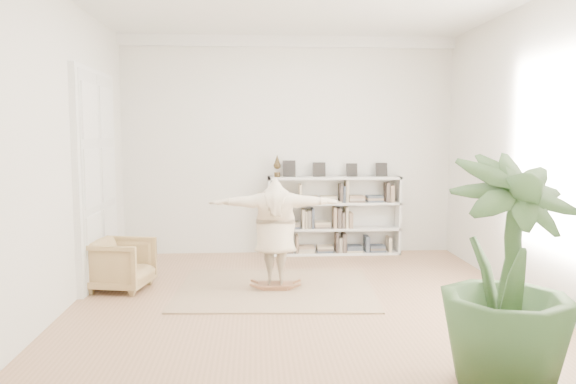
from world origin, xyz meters
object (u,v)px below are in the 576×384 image
object	(u,v)px
bookshelf	(334,216)
person	(275,229)
houseplant	(507,273)
armchair	(122,264)
rocker_board	(275,285)

from	to	relation	value
bookshelf	person	size ratio (longest dim) A/B	1.31
bookshelf	houseplant	world-z (taller)	houseplant
person	houseplant	bearing A→B (deg)	124.00
houseplant	armchair	bearing A→B (deg)	140.59
armchair	houseplant	size ratio (longest dim) A/B	0.39
rocker_board	armchair	bearing A→B (deg)	179.51
person	rocker_board	bearing A→B (deg)	-86.51
person	houseplant	world-z (taller)	houseplant
bookshelf	rocker_board	size ratio (longest dim) A/B	4.70
rocker_board	person	xyz separation A→B (m)	(0.00, -0.00, 0.74)
bookshelf	armchair	distance (m)	3.65
bookshelf	rocker_board	distance (m)	2.44
bookshelf	rocker_board	world-z (taller)	bookshelf
bookshelf	armchair	world-z (taller)	bookshelf
bookshelf	person	xyz separation A→B (m)	(-1.06, -2.12, 0.17)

